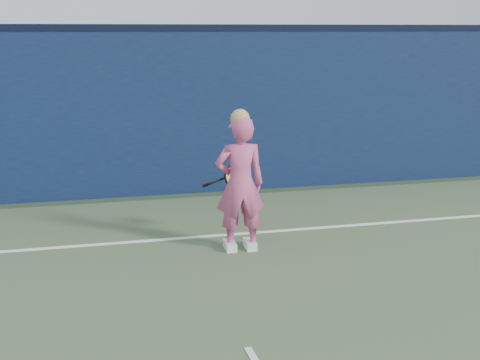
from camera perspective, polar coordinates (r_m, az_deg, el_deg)
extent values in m
cube|color=#0D183B|center=(10.46, -7.10, 5.63)|extent=(24.00, 0.40, 2.50)
cube|color=black|center=(10.38, -7.30, 12.77)|extent=(24.00, 0.42, 0.10)
imported|color=#CA4E83|center=(7.67, 0.00, -0.36)|extent=(0.59, 0.40, 1.57)
sphere|color=tan|center=(7.54, 0.00, 5.26)|extent=(0.22, 0.22, 0.22)
cube|color=white|center=(7.90, 0.86, -5.53)|extent=(0.13, 0.29, 0.10)
cube|color=white|center=(7.85, -0.86, -5.64)|extent=(0.13, 0.29, 0.10)
torus|color=black|center=(8.12, -0.54, 0.39)|extent=(0.28, 0.15, 0.29)
torus|color=#ECA916|center=(8.12, -0.54, 0.39)|extent=(0.23, 0.12, 0.24)
cylinder|color=beige|center=(8.12, -0.54, 0.39)|extent=(0.22, 0.11, 0.23)
cylinder|color=black|center=(8.08, -2.00, -0.09)|extent=(0.26, 0.08, 0.10)
cylinder|color=black|center=(8.06, -2.83, -0.40)|extent=(0.12, 0.06, 0.06)
cube|color=white|center=(8.29, -4.68, -4.94)|extent=(11.00, 0.08, 0.01)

